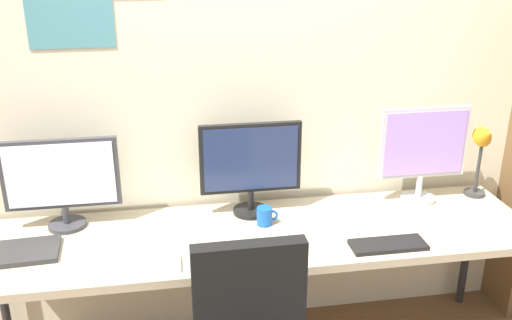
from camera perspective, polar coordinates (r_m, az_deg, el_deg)
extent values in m
cube|color=beige|center=(2.92, -1.20, 6.49)|extent=(5.07, 0.10, 2.60)
cube|color=teal|center=(2.78, -18.23, 14.82)|extent=(0.38, 0.01, 0.42)
cube|color=tan|center=(2.75, 0.17, -7.58)|extent=(2.67, 0.68, 0.04)
cylinder|color=#262628|center=(3.28, -24.00, -11.95)|extent=(0.04, 0.04, 0.70)
cylinder|color=#262628|center=(3.58, 20.26, -8.42)|extent=(0.04, 0.04, 0.70)
cube|color=black|center=(2.27, -0.66, -13.58)|extent=(0.44, 0.07, 0.48)
cylinder|color=#38383D|center=(2.93, -18.28, -6.12)|extent=(0.18, 0.18, 0.02)
cylinder|color=#38383D|center=(2.91, -18.40, -5.20)|extent=(0.03, 0.03, 0.08)
cube|color=#38383D|center=(2.83, -18.88, -1.30)|extent=(0.54, 0.03, 0.34)
cube|color=white|center=(2.81, -18.93, -1.44)|extent=(0.49, 0.01, 0.31)
cylinder|color=black|center=(2.92, -0.52, -5.08)|extent=(0.18, 0.18, 0.02)
cylinder|color=black|center=(2.89, -0.52, -4.02)|extent=(0.03, 0.03, 0.10)
cube|color=black|center=(2.80, -0.55, 0.21)|extent=(0.50, 0.03, 0.35)
cube|color=navy|center=(2.79, -0.50, 0.09)|extent=(0.46, 0.01, 0.32)
cylinder|color=silver|center=(3.17, 15.81, -3.69)|extent=(0.18, 0.18, 0.02)
cylinder|color=silver|center=(3.14, 15.94, -2.55)|extent=(0.03, 0.03, 0.12)
cube|color=silver|center=(3.06, 16.36, 1.70)|extent=(0.47, 0.03, 0.37)
cube|color=#B28CE5|center=(3.04, 16.50, 1.59)|extent=(0.43, 0.01, 0.34)
cylinder|color=#333333|center=(3.33, 20.93, -3.09)|extent=(0.11, 0.11, 0.02)
cylinder|color=#333333|center=(3.26, 21.34, -0.26)|extent=(0.02, 0.02, 0.33)
cone|color=orange|center=(3.19, 22.00, 2.33)|extent=(0.11, 0.13, 0.14)
cube|color=silver|center=(2.51, -11.84, -10.36)|extent=(0.37, 0.13, 0.02)
cube|color=black|center=(2.68, 13.02, -8.23)|extent=(0.34, 0.13, 0.02)
cube|color=#2D2D2D|center=(2.76, -22.34, -8.49)|extent=(0.33, 0.24, 0.02)
cylinder|color=blue|center=(2.79, 0.85, -5.61)|extent=(0.08, 0.08, 0.09)
torus|color=blue|center=(2.79, 1.66, -5.55)|extent=(0.06, 0.01, 0.06)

